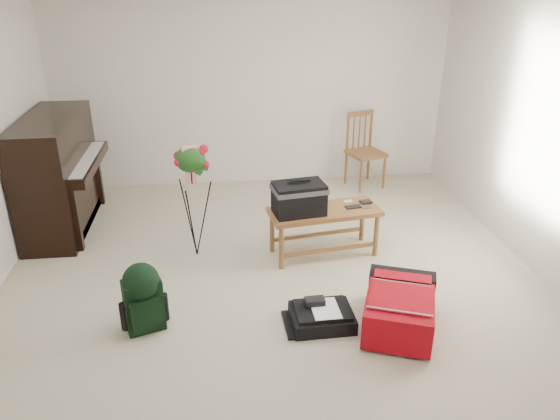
{
  "coord_description": "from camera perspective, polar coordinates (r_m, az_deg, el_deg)",
  "views": [
    {
      "loc": [
        -0.43,
        -4.17,
        2.73
      ],
      "look_at": [
        0.09,
        0.35,
        0.64
      ],
      "focal_mm": 35.0,
      "sensor_mm": 36.0,
      "label": 1
    }
  ],
  "objects": [
    {
      "name": "floor",
      "position": [
        5.0,
        -0.57,
        -8.45
      ],
      "size": [
        5.0,
        5.5,
        0.01
      ],
      "primitive_type": "cube",
      "color": "beige",
      "rests_on": "ground"
    },
    {
      "name": "wall_back",
      "position": [
        7.09,
        -2.98,
        12.54
      ],
      "size": [
        5.0,
        0.04,
        2.5
      ],
      "primitive_type": "cube",
      "color": "silver",
      "rests_on": "floor"
    },
    {
      "name": "piano",
      "position": [
        6.4,
        -22.09,
        3.31
      ],
      "size": [
        0.71,
        1.5,
        1.25
      ],
      "color": "black",
      "rests_on": "floor"
    },
    {
      "name": "bench",
      "position": [
        5.32,
        2.77,
        0.94
      ],
      "size": [
        1.15,
        0.6,
        0.84
      ],
      "rotation": [
        0.0,
        0.0,
        0.15
      ],
      "color": "#9B5E32",
      "rests_on": "floor"
    },
    {
      "name": "dining_chair",
      "position": [
        7.23,
        8.91,
        6.11
      ],
      "size": [
        0.53,
        0.53,
        0.97
      ],
      "rotation": [
        0.0,
        0.0,
        0.34
      ],
      "color": "#9B5E32",
      "rests_on": "floor"
    },
    {
      "name": "red_suitcase",
      "position": [
        4.61,
        12.14,
        -9.64
      ],
      "size": [
        0.77,
        0.94,
        0.34
      ],
      "rotation": [
        0.0,
        0.0,
        -0.36
      ],
      "color": "#BB0819",
      "rests_on": "floor"
    },
    {
      "name": "black_duffel",
      "position": [
        4.57,
        4.39,
        -10.98
      ],
      "size": [
        0.51,
        0.42,
        0.21
      ],
      "rotation": [
        0.0,
        0.0,
        0.03
      ],
      "color": "black",
      "rests_on": "floor"
    },
    {
      "name": "green_backpack",
      "position": [
        4.5,
        -14.18,
        -8.55
      ],
      "size": [
        0.34,
        0.32,
        0.59
      ],
      "rotation": [
        0.0,
        0.0,
        0.32
      ],
      "color": "black",
      "rests_on": "floor"
    },
    {
      "name": "flower_stand",
      "position": [
        5.4,
        -9.04,
        0.81
      ],
      "size": [
        0.45,
        0.45,
        1.19
      ],
      "rotation": [
        0.0,
        0.0,
        0.23
      ],
      "color": "black",
      "rests_on": "floor"
    }
  ]
}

